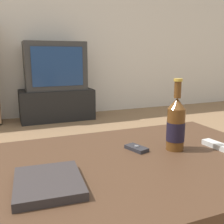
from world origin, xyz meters
name	(u,v)px	position (x,y,z in m)	size (l,w,h in m)	color
back_wall	(29,21)	(0.00, 3.02, 1.30)	(8.00, 0.05, 2.60)	beige
coffee_table	(121,180)	(0.00, 0.00, 0.42)	(1.18, 0.73, 0.49)	#422B1C
tv_stand	(57,105)	(0.26, 2.73, 0.20)	(0.96, 0.44, 0.41)	black
television	(55,66)	(0.26, 2.72, 0.72)	(0.77, 0.39, 0.62)	#2D2D2D
beer_bottle	(176,125)	(0.24, 0.03, 0.59)	(0.07, 0.07, 0.27)	#563314
cell_phone	(136,148)	(0.10, 0.08, 0.50)	(0.07, 0.10, 0.02)	#232328
remote_control	(220,147)	(0.41, -0.03, 0.50)	(0.05, 0.16, 0.02)	beige
table_book	(49,183)	(-0.26, -0.09, 0.50)	(0.20, 0.23, 0.02)	#2D2828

